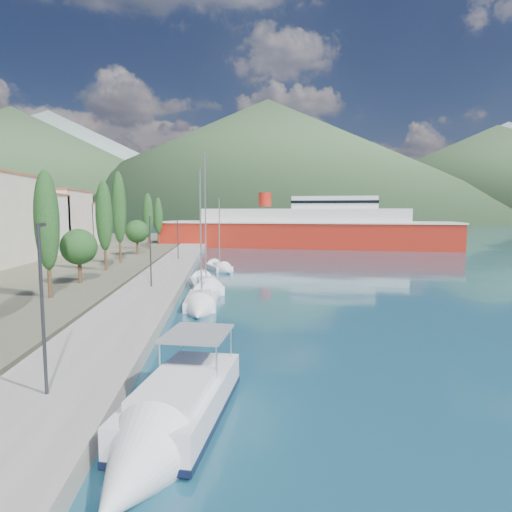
{
  "coord_description": "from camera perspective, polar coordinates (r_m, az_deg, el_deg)",
  "views": [
    {
      "loc": [
        -2.65,
        -21.93,
        7.26
      ],
      "look_at": [
        0.0,
        14.0,
        3.5
      ],
      "focal_mm": 30.0,
      "sensor_mm": 36.0,
      "label": 1
    }
  ],
  "objects": [
    {
      "name": "town_buildings",
      "position": [
        65.77,
        -30.79,
        3.64
      ],
      "size": [
        9.2,
        69.2,
        11.3
      ],
      "color": "beige",
      "rests_on": "land_strip"
    },
    {
      "name": "ground",
      "position": [
        142.14,
        -3.15,
        3.02
      ],
      "size": [
        1400.0,
        1400.0,
        0.0
      ],
      "primitive_type": "plane",
      "color": "navy"
    },
    {
      "name": "quay",
      "position": [
        48.83,
        -11.66,
        -2.24
      ],
      "size": [
        5.0,
        88.0,
        0.8
      ],
      "primitive_type": "cube",
      "color": "gray",
      "rests_on": "ground"
    },
    {
      "name": "sailboat_far",
      "position": [
        51.95,
        -4.43,
        -1.78
      ],
      "size": [
        4.02,
        6.92,
        9.7
      ],
      "color": "silver",
      "rests_on": "ground"
    },
    {
      "name": "hills_near",
      "position": [
        409.23,
        10.26,
        11.74
      ],
      "size": [
        1010.0,
        520.0,
        115.0
      ],
      "color": "#344E2F",
      "rests_on": "ground"
    },
    {
      "name": "sailboat_mid",
      "position": [
        38.21,
        -6.32,
        -4.53
      ],
      "size": [
        3.97,
        9.75,
        13.64
      ],
      "color": "silver",
      "rests_on": "ground"
    },
    {
      "name": "motor_cruiser",
      "position": [
        14.6,
        -11.8,
        -21.48
      ],
      "size": [
        4.68,
        9.59,
        3.4
      ],
      "color": "black",
      "rests_on": "ground"
    },
    {
      "name": "sailboat_near",
      "position": [
        31.89,
        -7.46,
        -6.69
      ],
      "size": [
        2.49,
        7.93,
        11.34
      ],
      "color": "silver",
      "rests_on": "ground"
    },
    {
      "name": "tree_row",
      "position": [
        55.6,
        -18.1,
        4.29
      ],
      "size": [
        3.47,
        64.81,
        11.61
      ],
      "color": "#47301E",
      "rests_on": "land_strip"
    },
    {
      "name": "hills_far",
      "position": [
        659.78,
        8.35,
        11.99
      ],
      "size": [
        1480.0,
        900.0,
        180.0
      ],
      "color": "gray",
      "rests_on": "ground"
    },
    {
      "name": "ferry",
      "position": [
        87.98,
        6.59,
        3.52
      ],
      "size": [
        60.34,
        28.27,
        11.75
      ],
      "color": "#A72013",
      "rests_on": "ground"
    },
    {
      "name": "lamp_posts",
      "position": [
        37.64,
        -13.92,
        0.94
      ],
      "size": [
        0.15,
        44.15,
        6.06
      ],
      "color": "#2D2D33",
      "rests_on": "quay"
    }
  ]
}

